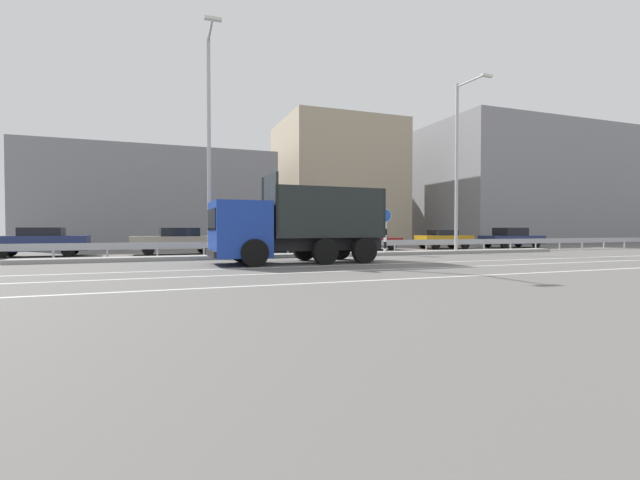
{
  "coord_description": "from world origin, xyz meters",
  "views": [
    {
      "loc": [
        -8.32,
        -18.85,
        1.4
      ],
      "look_at": [
        -1.4,
        -0.14,
        0.9
      ],
      "focal_mm": 24.0,
      "sensor_mm": 36.0,
      "label": 1
    }
  ],
  "objects_px": {
    "street_lamp_1": "(209,137)",
    "parked_car_4": "(367,240)",
    "median_road_sign": "(385,231)",
    "church_tower": "(351,198)",
    "parked_car_5": "(444,239)",
    "parked_car_1": "(39,242)",
    "parked_car_6": "(511,238)",
    "parked_car_3": "(273,241)",
    "street_lamp_2": "(459,160)",
    "parked_car_2": "(177,241)",
    "dump_truck": "(277,232)"
  },
  "relations": [
    {
      "from": "street_lamp_1",
      "to": "parked_car_4",
      "type": "distance_m",
      "value": 12.86
    },
    {
      "from": "median_road_sign",
      "to": "church_tower",
      "type": "bearing_deg",
      "value": 69.12
    },
    {
      "from": "parked_car_4",
      "to": "parked_car_5",
      "type": "xyz_separation_m",
      "value": [
        6.15,
        0.04,
        -0.0
      ]
    },
    {
      "from": "median_road_sign",
      "to": "street_lamp_1",
      "type": "distance_m",
      "value": 10.21
    },
    {
      "from": "median_road_sign",
      "to": "parked_car_1",
      "type": "height_order",
      "value": "median_road_sign"
    },
    {
      "from": "street_lamp_1",
      "to": "parked_car_6",
      "type": "relative_size",
      "value": 2.17
    },
    {
      "from": "parked_car_3",
      "to": "parked_car_4",
      "type": "distance_m",
      "value": 6.43
    },
    {
      "from": "parked_car_4",
      "to": "street_lamp_2",
      "type": "bearing_deg",
      "value": -153.85
    },
    {
      "from": "parked_car_1",
      "to": "parked_car_2",
      "type": "relative_size",
      "value": 0.92
    },
    {
      "from": "parked_car_1",
      "to": "church_tower",
      "type": "bearing_deg",
      "value": -53.41
    },
    {
      "from": "parked_car_1",
      "to": "parked_car_5",
      "type": "height_order",
      "value": "parked_car_1"
    },
    {
      "from": "median_road_sign",
      "to": "parked_car_5",
      "type": "relative_size",
      "value": 0.64
    },
    {
      "from": "median_road_sign",
      "to": "dump_truck",
      "type": "bearing_deg",
      "value": -153.46
    },
    {
      "from": "dump_truck",
      "to": "street_lamp_2",
      "type": "xyz_separation_m",
      "value": [
        11.52,
        3.24,
        4.07
      ]
    },
    {
      "from": "parked_car_5",
      "to": "dump_truck",
      "type": "bearing_deg",
      "value": -57.02
    },
    {
      "from": "parked_car_2",
      "to": "church_tower",
      "type": "bearing_deg",
      "value": -46.33
    },
    {
      "from": "street_lamp_1",
      "to": "parked_car_5",
      "type": "height_order",
      "value": "street_lamp_1"
    },
    {
      "from": "parked_car_1",
      "to": "parked_car_5",
      "type": "xyz_separation_m",
      "value": [
        24.81,
        0.14,
        -0.07
      ]
    },
    {
      "from": "street_lamp_2",
      "to": "church_tower",
      "type": "xyz_separation_m",
      "value": [
        5.96,
        27.95,
        -0.09
      ]
    },
    {
      "from": "parked_car_4",
      "to": "parked_car_6",
      "type": "height_order",
      "value": "parked_car_6"
    },
    {
      "from": "median_road_sign",
      "to": "church_tower",
      "type": "distance_m",
      "value": 29.94
    },
    {
      "from": "street_lamp_1",
      "to": "parked_car_1",
      "type": "distance_m",
      "value": 10.64
    },
    {
      "from": "street_lamp_1",
      "to": "parked_car_6",
      "type": "height_order",
      "value": "street_lamp_1"
    },
    {
      "from": "parked_car_3",
      "to": "parked_car_5",
      "type": "bearing_deg",
      "value": -84.62
    },
    {
      "from": "street_lamp_1",
      "to": "street_lamp_2",
      "type": "bearing_deg",
      "value": -0.84
    },
    {
      "from": "parked_car_5",
      "to": "median_road_sign",
      "type": "bearing_deg",
      "value": -53.51
    },
    {
      "from": "parked_car_2",
      "to": "parked_car_6",
      "type": "relative_size",
      "value": 1.05
    },
    {
      "from": "parked_car_2",
      "to": "church_tower",
      "type": "height_order",
      "value": "church_tower"
    },
    {
      "from": "dump_truck",
      "to": "street_lamp_2",
      "type": "height_order",
      "value": "street_lamp_2"
    },
    {
      "from": "street_lamp_2",
      "to": "parked_car_5",
      "type": "xyz_separation_m",
      "value": [
        2.99,
        5.39,
        -4.67
      ]
    },
    {
      "from": "parked_car_6",
      "to": "church_tower",
      "type": "relative_size",
      "value": 0.4
    },
    {
      "from": "parked_car_3",
      "to": "church_tower",
      "type": "distance_m",
      "value": 27.86
    },
    {
      "from": "dump_truck",
      "to": "parked_car_6",
      "type": "height_order",
      "value": "dump_truck"
    },
    {
      "from": "parked_car_5",
      "to": "parked_car_1",
      "type": "bearing_deg",
      "value": -87.41
    },
    {
      "from": "street_lamp_1",
      "to": "parked_car_2",
      "type": "relative_size",
      "value": 2.06
    },
    {
      "from": "parked_car_4",
      "to": "parked_car_6",
      "type": "distance_m",
      "value": 11.99
    },
    {
      "from": "street_lamp_1",
      "to": "church_tower",
      "type": "xyz_separation_m",
      "value": [
        19.81,
        27.74,
        -0.41
      ]
    },
    {
      "from": "parked_car_5",
      "to": "church_tower",
      "type": "relative_size",
      "value": 0.34
    },
    {
      "from": "street_lamp_1",
      "to": "parked_car_1",
      "type": "relative_size",
      "value": 2.23
    },
    {
      "from": "median_road_sign",
      "to": "parked_car_3",
      "type": "xyz_separation_m",
      "value": [
        -4.97,
        5.07,
        -0.62
      ]
    },
    {
      "from": "median_road_sign",
      "to": "parked_car_2",
      "type": "distance_m",
      "value": 11.58
    },
    {
      "from": "parked_car_2",
      "to": "parked_car_1",
      "type": "bearing_deg",
      "value": 84.31
    },
    {
      "from": "dump_truck",
      "to": "parked_car_2",
      "type": "relative_size",
      "value": 1.45
    },
    {
      "from": "median_road_sign",
      "to": "parked_car_3",
      "type": "bearing_deg",
      "value": 134.42
    },
    {
      "from": "median_road_sign",
      "to": "parked_car_5",
      "type": "distance_m",
      "value": 9.21
    },
    {
      "from": "parked_car_4",
      "to": "dump_truck",
      "type": "bearing_deg",
      "value": 131.29
    },
    {
      "from": "parked_car_4",
      "to": "parked_car_5",
      "type": "height_order",
      "value": "parked_car_4"
    },
    {
      "from": "parked_car_1",
      "to": "parked_car_2",
      "type": "xyz_separation_m",
      "value": [
        6.69,
        -0.23,
        -0.01
      ]
    },
    {
      "from": "church_tower",
      "to": "parked_car_6",
      "type": "bearing_deg",
      "value": -82.87
    },
    {
      "from": "street_lamp_1",
      "to": "parked_car_2",
      "type": "bearing_deg",
      "value": 105.04
    }
  ]
}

